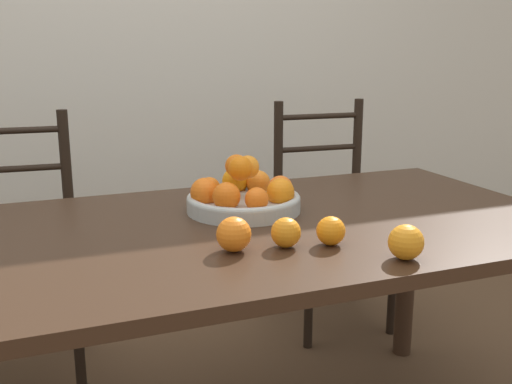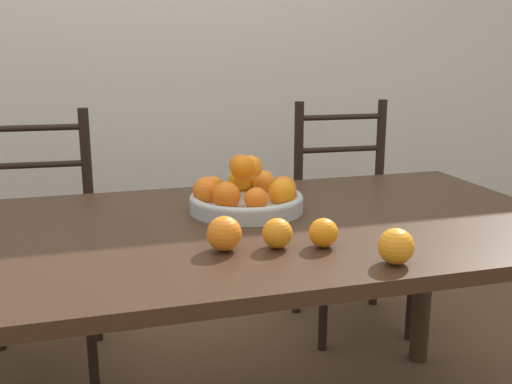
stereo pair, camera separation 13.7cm
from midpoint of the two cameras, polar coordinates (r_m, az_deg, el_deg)
wall_back at (r=2.98m, az=-14.33°, el=15.54°), size 8.00×0.06×2.60m
dining_table at (r=1.59m, az=-5.88°, el=-6.26°), size 1.90×0.92×0.73m
fruit_bowl at (r=1.70m, az=-3.50°, el=-0.33°), size 0.32×0.32×0.16m
orange_loose_0 at (r=1.41m, az=4.40°, el=-3.75°), size 0.07×0.07×0.07m
orange_loose_1 at (r=1.37m, az=-5.00°, el=-4.08°), size 0.08×0.08×0.08m
orange_loose_2 at (r=1.39m, az=0.06°, el=-3.92°), size 0.07×0.07×0.07m
orange_loose_3 at (r=1.34m, az=11.28°, el=-4.75°), size 0.08×0.08×0.08m
chair_left at (r=2.33m, az=-23.45°, el=-5.46°), size 0.45×0.43×0.96m
chair_right at (r=2.59m, az=5.58°, el=-2.49°), size 0.44×0.42×0.96m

